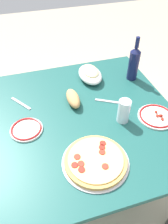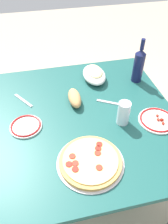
{
  "view_description": "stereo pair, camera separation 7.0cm",
  "coord_description": "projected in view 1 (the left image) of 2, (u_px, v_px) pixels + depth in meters",
  "views": [
    {
      "loc": [
        -0.89,
        0.27,
        1.63
      ],
      "look_at": [
        0.0,
        0.0,
        0.76
      ],
      "focal_mm": 35.86,
      "sensor_mm": 36.0,
      "label": 1
    },
    {
      "loc": [
        -0.9,
        0.21,
        1.63
      ],
      "look_at": [
        0.0,
        0.0,
        0.76
      ],
      "focal_mm": 35.86,
      "sensor_mm": 36.0,
      "label": 2
    }
  ],
  "objects": [
    {
      "name": "side_plate_near",
      "position": [
        26.0,
        129.0,
        1.2
      ],
      "size": [
        0.18,
        0.18,
        0.02
      ],
      "color": "white",
      "rests_on": "dining_table"
    },
    {
      "name": "pepperoni_pizza",
      "position": [
        95.0,
        161.0,
        1.05
      ],
      "size": [
        0.32,
        0.32,
        0.03
      ],
      "color": "#B7B7BC",
      "rests_on": "dining_table"
    },
    {
      "name": "baked_pasta_dish",
      "position": [
        90.0,
        74.0,
        1.54
      ],
      "size": [
        0.24,
        0.15,
        0.08
      ],
      "color": "white",
      "rests_on": "dining_table"
    },
    {
      "name": "dining_table",
      "position": [
        84.0,
        129.0,
        1.37
      ],
      "size": [
        1.11,
        1.07,
        0.73
      ],
      "color": "#194C47",
      "rests_on": "ground"
    },
    {
      "name": "water_glass",
      "position": [
        124.0,
        111.0,
        1.22
      ],
      "size": [
        0.07,
        0.07,
        0.14
      ],
      "primitive_type": "cylinder",
      "color": "silver",
      "rests_on": "dining_table"
    },
    {
      "name": "wine_bottle",
      "position": [
        134.0,
        63.0,
        1.49
      ],
      "size": [
        0.07,
        0.07,
        0.3
      ],
      "color": "#141942",
      "rests_on": "dining_table"
    },
    {
      "name": "bread_loaf",
      "position": [
        73.0,
        98.0,
        1.35
      ],
      "size": [
        0.18,
        0.07,
        0.07
      ],
      "primitive_type": "ellipsoid",
      "color": "tan",
      "rests_on": "dining_table"
    },
    {
      "name": "ground_plane",
      "position": [
        84.0,
        181.0,
        1.79
      ],
      "size": [
        8.0,
        8.0,
        0.0
      ],
      "primitive_type": "plane",
      "color": "tan",
      "rests_on": "ground"
    },
    {
      "name": "fork_left",
      "position": [
        109.0,
        101.0,
        1.38
      ],
      "size": [
        0.1,
        0.16,
        0.0
      ],
      "primitive_type": "cube",
      "rotation": [
        0.0,
        0.0,
        1.06
      ],
      "color": "#B7B7BC",
      "rests_on": "dining_table"
    },
    {
      "name": "side_plate_far",
      "position": [
        156.0,
        116.0,
        1.28
      ],
      "size": [
        0.21,
        0.21,
        0.02
      ],
      "color": "white",
      "rests_on": "dining_table"
    },
    {
      "name": "fork_right",
      "position": [
        21.0,
        103.0,
        1.37
      ],
      "size": [
        0.15,
        0.11,
        0.0
      ],
      "primitive_type": "cube",
      "rotation": [
        0.0,
        0.0,
        3.74
      ],
      "color": "#B7B7BC",
      "rests_on": "dining_table"
    }
  ]
}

